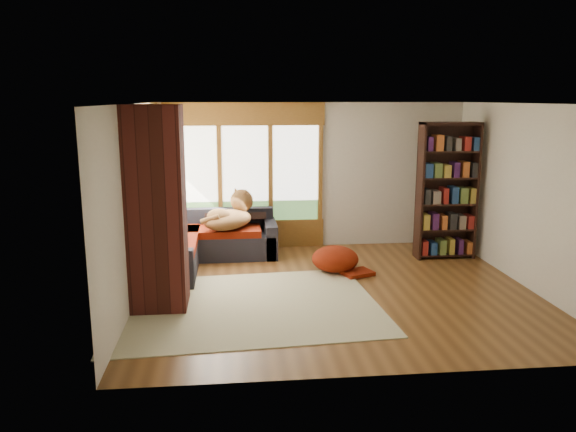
{
  "coord_description": "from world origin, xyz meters",
  "views": [
    {
      "loc": [
        -1.45,
        -7.45,
        2.68
      ],
      "look_at": [
        -0.62,
        0.68,
        0.95
      ],
      "focal_mm": 35.0,
      "sensor_mm": 36.0,
      "label": 1
    }
  ],
  "objects_px": {
    "pouf": "(335,258)",
    "dog_tan": "(231,211)",
    "sectional_sofa": "(202,243)",
    "dog_brindle": "(172,225)",
    "bookshelf": "(447,191)",
    "area_rug": "(245,306)",
    "brick_chimney": "(157,209)"
  },
  "relations": [
    {
      "from": "pouf",
      "to": "dog_tan",
      "type": "relative_size",
      "value": 0.66
    },
    {
      "from": "dog_tan",
      "to": "dog_brindle",
      "type": "height_order",
      "value": "dog_tan"
    },
    {
      "from": "pouf",
      "to": "dog_brindle",
      "type": "xyz_separation_m",
      "value": [
        -2.53,
        0.27,
        0.53
      ]
    },
    {
      "from": "pouf",
      "to": "dog_tan",
      "type": "bearing_deg",
      "value": 151.04
    },
    {
      "from": "bookshelf",
      "to": "dog_brindle",
      "type": "relative_size",
      "value": 2.9
    },
    {
      "from": "dog_tan",
      "to": "pouf",
      "type": "bearing_deg",
      "value": -75.12
    },
    {
      "from": "pouf",
      "to": "bookshelf",
      "type": "bearing_deg",
      "value": 16.39
    },
    {
      "from": "dog_tan",
      "to": "area_rug",
      "type": "bearing_deg",
      "value": -132.07
    },
    {
      "from": "bookshelf",
      "to": "dog_tan",
      "type": "xyz_separation_m",
      "value": [
        -3.6,
        0.3,
        -0.33
      ]
    },
    {
      "from": "pouf",
      "to": "dog_tan",
      "type": "distance_m",
      "value": 1.94
    },
    {
      "from": "brick_chimney",
      "to": "sectional_sofa",
      "type": "distance_m",
      "value": 2.32
    },
    {
      "from": "brick_chimney",
      "to": "bookshelf",
      "type": "height_order",
      "value": "brick_chimney"
    },
    {
      "from": "sectional_sofa",
      "to": "dog_brindle",
      "type": "height_order",
      "value": "dog_brindle"
    },
    {
      "from": "brick_chimney",
      "to": "sectional_sofa",
      "type": "relative_size",
      "value": 1.18
    },
    {
      "from": "area_rug",
      "to": "sectional_sofa",
      "type": "bearing_deg",
      "value": 106.71
    },
    {
      "from": "bookshelf",
      "to": "brick_chimney",
      "type": "bearing_deg",
      "value": -157.98
    },
    {
      "from": "sectional_sofa",
      "to": "bookshelf",
      "type": "height_order",
      "value": "bookshelf"
    },
    {
      "from": "brick_chimney",
      "to": "dog_brindle",
      "type": "distance_m",
      "value": 1.62
    },
    {
      "from": "brick_chimney",
      "to": "dog_tan",
      "type": "bearing_deg",
      "value": 66.35
    },
    {
      "from": "brick_chimney",
      "to": "area_rug",
      "type": "distance_m",
      "value": 1.7
    },
    {
      "from": "brick_chimney",
      "to": "sectional_sofa",
      "type": "height_order",
      "value": "brick_chimney"
    },
    {
      "from": "brick_chimney",
      "to": "area_rug",
      "type": "relative_size",
      "value": 0.75
    },
    {
      "from": "sectional_sofa",
      "to": "dog_brindle",
      "type": "bearing_deg",
      "value": -130.19
    },
    {
      "from": "bookshelf",
      "to": "pouf",
      "type": "distance_m",
      "value": 2.28
    },
    {
      "from": "sectional_sofa",
      "to": "dog_brindle",
      "type": "distance_m",
      "value": 0.81
    },
    {
      "from": "brick_chimney",
      "to": "pouf",
      "type": "height_order",
      "value": "brick_chimney"
    },
    {
      "from": "dog_tan",
      "to": "dog_brindle",
      "type": "bearing_deg",
      "value": 167.77
    },
    {
      "from": "sectional_sofa",
      "to": "pouf",
      "type": "relative_size",
      "value": 3.0
    },
    {
      "from": "sectional_sofa",
      "to": "pouf",
      "type": "xyz_separation_m",
      "value": [
        2.1,
        -0.8,
        -0.09
      ]
    },
    {
      "from": "dog_tan",
      "to": "dog_brindle",
      "type": "xyz_separation_m",
      "value": [
        -0.92,
        -0.62,
        -0.07
      ]
    },
    {
      "from": "sectional_sofa",
      "to": "bookshelf",
      "type": "relative_size",
      "value": 0.96
    },
    {
      "from": "bookshelf",
      "to": "pouf",
      "type": "bearing_deg",
      "value": -163.61
    }
  ]
}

